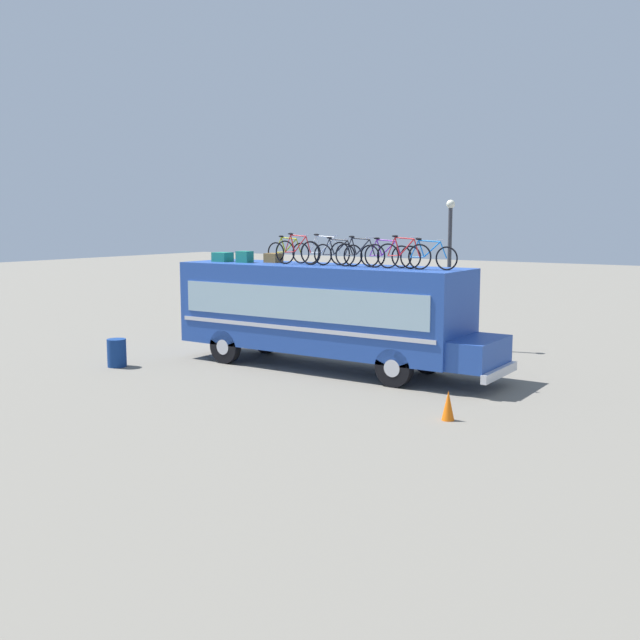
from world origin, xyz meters
TOP-DOWN VIEW (x-y plane):
  - ground_plane at (0.00, 0.00)m, footprint 120.00×120.00m
  - bus at (0.16, 0.00)m, footprint 10.49×2.51m
  - luggage_bag_1 at (-3.68, -0.24)m, footprint 0.56×0.49m
  - luggage_bag_2 at (-2.75, -0.24)m, footprint 0.46×0.36m
  - luggage_bag_3 at (-1.97, 0.27)m, footprint 0.47×0.44m
  - rooftop_bicycle_1 at (-1.41, 0.31)m, footprint 1.63×0.44m
  - rooftop_bicycle_2 at (-0.68, -0.19)m, footprint 1.69×0.44m
  - rooftop_bicycle_3 at (0.07, 0.17)m, footprint 1.80×0.44m
  - rooftop_bicycle_4 at (0.71, -0.10)m, footprint 1.70×0.44m
  - rooftop_bicycle_5 at (1.52, -0.18)m, footprint 1.68×0.44m
  - rooftop_bicycle_6 at (2.23, 0.06)m, footprint 1.68×0.44m
  - rooftop_bicycle_7 at (2.97, -0.24)m, footprint 1.70×0.44m
  - rooftop_bicycle_8 at (3.66, -0.11)m, footprint 1.74×0.44m
  - trash_bin at (-5.32, -3.39)m, footprint 0.59×0.59m
  - traffic_cone at (5.79, -3.41)m, footprint 0.29×0.29m
  - street_lamp at (1.86, 5.42)m, footprint 0.30×0.30m

SIDE VIEW (x-z plane):
  - ground_plane at x=0.00m, z-range 0.00..0.00m
  - traffic_cone at x=5.79m, z-range 0.00..0.69m
  - trash_bin at x=-5.32m, z-range 0.00..0.87m
  - bus at x=0.16m, z-range 0.24..3.41m
  - street_lamp at x=1.86m, z-range 0.43..5.65m
  - luggage_bag_3 at x=-1.97m, z-range 3.17..3.47m
  - luggage_bag_1 at x=-3.68m, z-range 3.17..3.48m
  - luggage_bag_2 at x=-2.75m, z-range 3.17..3.54m
  - rooftop_bicycle_6 at x=2.23m, z-range 3.10..3.96m
  - rooftop_bicycle_4 at x=0.71m, z-range 3.10..3.96m
  - rooftop_bicycle_1 at x=-1.41m, z-range 3.10..3.97m
  - rooftop_bicycle_8 at x=3.66m, z-range 3.10..3.97m
  - rooftop_bicycle_5 at x=1.52m, z-range 3.10..4.00m
  - rooftop_bicycle_7 at x=2.97m, z-range 3.09..4.03m
  - rooftop_bicycle_3 at x=0.07m, z-range 3.09..4.03m
  - rooftop_bicycle_2 at x=-0.68m, z-range 3.09..4.06m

